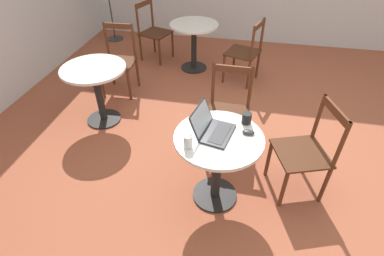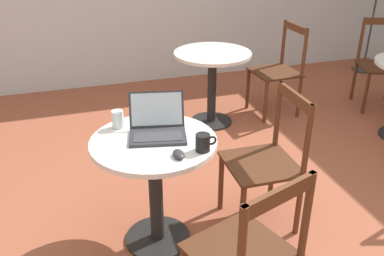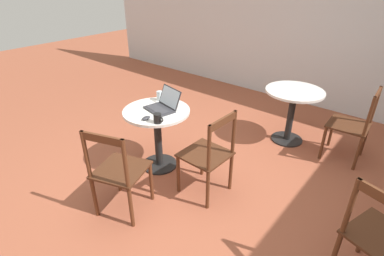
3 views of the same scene
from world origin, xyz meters
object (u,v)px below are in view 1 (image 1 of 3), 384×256
(cafe_table_mid, at_px, (194,36))
(mug, at_px, (247,118))
(chair_mid_back, at_px, (153,32))
(laptop, at_px, (212,128))
(mouse, at_px, (248,132))
(chair_far_right, at_px, (119,61))
(drinking_glass, at_px, (188,141))
(cafe_table_near, at_px, (218,154))
(chair_near_front, at_px, (306,152))
(chair_near_right, at_px, (228,112))
(chair_mid_front, at_px, (246,53))
(cafe_table_far, at_px, (96,82))

(cafe_table_mid, distance_m, mug, 2.47)
(chair_mid_back, xyz_separation_m, laptop, (-2.72, -1.36, 0.31))
(mouse, bearing_deg, chair_far_right, 49.02)
(chair_far_right, bearing_deg, drinking_glass, -143.26)
(mouse, distance_m, drinking_glass, 0.51)
(drinking_glass, bearing_deg, mug, -46.59)
(cafe_table_near, relative_size, mug, 6.13)
(chair_near_front, relative_size, drinking_glass, 8.42)
(chair_near_right, xyz_separation_m, mouse, (-0.64, -0.21, 0.28))
(cafe_table_mid, height_order, chair_mid_front, chair_mid_front)
(cafe_table_mid, bearing_deg, cafe_table_far, 152.56)
(cafe_table_mid, distance_m, chair_far_right, 1.23)
(chair_near_right, bearing_deg, chair_far_right, 60.01)
(chair_mid_back, relative_size, chair_far_right, 1.00)
(chair_mid_back, height_order, mug, chair_mid_back)
(chair_mid_back, height_order, mouse, chair_mid_back)
(chair_near_right, relative_size, laptop, 2.42)
(laptop, xyz_separation_m, drinking_glass, (-0.20, 0.16, 0.01))
(cafe_table_far, relative_size, laptop, 1.93)
(cafe_table_near, relative_size, chair_far_right, 0.80)
(chair_near_front, xyz_separation_m, drinking_glass, (-0.43, 0.97, 0.32))
(cafe_table_mid, height_order, chair_near_right, chair_near_right)
(chair_near_front, relative_size, chair_mid_back, 1.00)
(cafe_table_near, bearing_deg, laptop, 57.31)
(chair_far_right, xyz_separation_m, mug, (-1.41, -1.77, 0.32))
(cafe_table_near, relative_size, chair_mid_front, 0.80)
(cafe_table_near, xyz_separation_m, laptop, (0.04, 0.06, 0.23))
(chair_near_right, relative_size, mouse, 9.12)
(chair_near_right, relative_size, chair_far_right, 1.00)
(chair_near_right, bearing_deg, chair_near_front, -122.22)
(cafe_table_far, distance_m, mouse, 1.95)
(cafe_table_far, distance_m, mug, 1.88)
(chair_mid_front, bearing_deg, cafe_table_far, 129.38)
(mouse, relative_size, mug, 0.84)
(chair_mid_front, height_order, drinking_glass, chair_mid_front)
(chair_mid_back, distance_m, drinking_glass, 3.18)
(chair_near_front, height_order, chair_far_right, same)
(laptop, distance_m, drinking_glass, 0.26)
(chair_mid_back, xyz_separation_m, mouse, (-2.67, -1.65, 0.28))
(cafe_table_near, bearing_deg, cafe_table_far, 59.23)
(drinking_glass, bearing_deg, mouse, -60.55)
(cafe_table_near, bearing_deg, mouse, -69.40)
(chair_far_right, bearing_deg, laptop, -136.80)
(chair_near_front, distance_m, chair_mid_front, 2.09)
(laptop, bearing_deg, drinking_glass, 142.46)
(cafe_table_near, bearing_deg, drinking_glass, 127.29)
(cafe_table_mid, distance_m, mouse, 2.61)
(chair_mid_back, bearing_deg, chair_near_right, -144.66)
(cafe_table_near, xyz_separation_m, chair_mid_back, (2.76, 1.42, -0.08))
(chair_mid_back, bearing_deg, laptop, -153.38)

